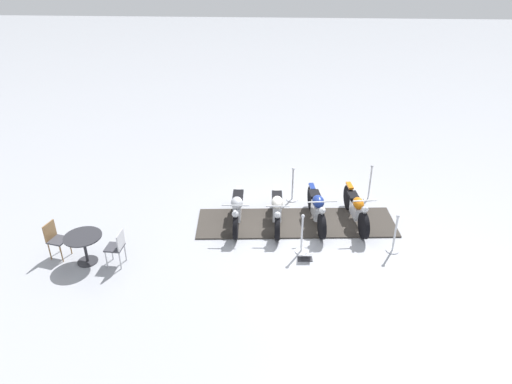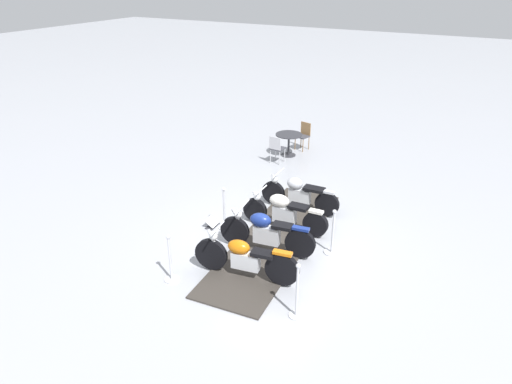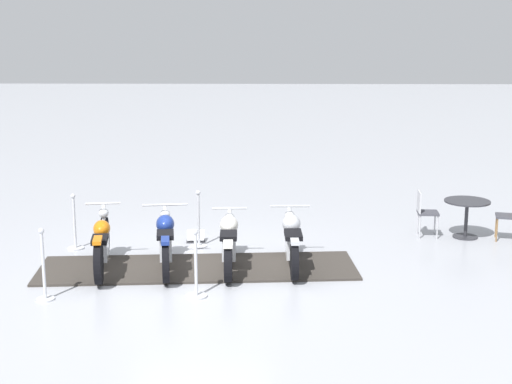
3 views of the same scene
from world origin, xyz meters
The scene contains 14 objects.
ground_plane centered at (0.00, 0.00, 0.00)m, with size 80.00×80.00×0.00m, color #A8AAB2.
display_platform centered at (0.00, 0.00, 0.02)m, with size 5.46×1.53×0.04m, color #38332D.
motorcycle_chrome centered at (-0.15, 1.62, 0.49)m, with size 2.13×0.70×0.93m.
motorcycle_cream centered at (-0.07, 0.54, 0.49)m, with size 2.19×0.62×0.90m.
motorcycle_navy centered at (0.01, -0.55, 0.51)m, with size 2.21×0.80×0.99m.
motorcycle_copper centered at (0.09, -1.63, 0.49)m, with size 2.24×0.61×1.03m.
stanchion_left_mid centered at (1.34, 0.10, 0.34)m, with size 0.34×0.34×1.09m.
stanchion_right_mid centered at (-1.34, -0.10, 0.38)m, with size 0.31×0.31×1.10m.
stanchion_left_rear centered at (1.52, -2.21, 0.42)m, with size 0.28×0.28×1.15m.
stanchion_right_rear centered at (-1.17, -2.41, 0.35)m, with size 0.31×0.31×1.06m.
info_placard centered at (-1.66, -0.19, 0.07)m, with size 0.26×0.37×0.22m.
cafe_table centered at (-2.07, 5.13, 0.57)m, with size 0.89×0.89×0.75m.
cafe_chair_near_table centered at (-2.11, 4.31, 0.54)m, with size 0.42×0.42×0.91m.
cafe_chair_across_table centered at (-1.87, 5.93, 0.55)m, with size 0.48×0.48×0.94m.
Camera 1 is at (-11.01, 0.47, 6.90)m, focal length 32.61 mm.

